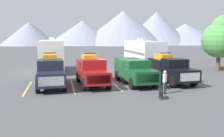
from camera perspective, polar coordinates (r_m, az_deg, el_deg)
The scene contains 16 objects.
ground_plane at distance 20.36m, azimuth 0.50°, elevation -3.66°, with size 240.00×240.00×0.00m, color #47474C.
pickup_truck_a at distance 19.84m, azimuth -14.26°, elevation -0.62°, with size 2.36×5.71×2.65m.
pickup_truck_b at distance 19.89m, azimuth -4.80°, elevation -0.45°, with size 2.31×5.48×2.58m.
pickup_truck_c at distance 20.49m, azimuth 5.17°, elevation -0.41°, with size 2.34×5.79×2.07m.
pickup_truck_d at distance 21.69m, azimuth 13.45°, elevation -0.04°, with size 2.31×5.89×2.52m.
lot_stripe_a at distance 19.89m, azimuth -19.19°, elevation -4.35°, with size 0.12×5.50×0.01m, color gold.
lot_stripe_b at distance 19.75m, azimuth -9.21°, elevation -4.10°, with size 0.12×5.50×0.01m, color gold.
lot_stripe_c at distance 20.21m, azimuth 0.60°, elevation -3.73°, with size 0.12×5.50×0.01m, color gold.
lot_stripe_d at distance 21.23m, azimuth 9.72°, elevation -3.29°, with size 0.12×5.50×0.01m, color gold.
lot_stripe_e at distance 22.72m, azimuth 17.81°, elevation -2.83°, with size 0.12×5.50×0.01m, color gold.
camper_trailer_a at distance 27.77m, azimuth -13.95°, elevation 3.33°, with size 2.58×8.00×3.82m.
camper_trailer_b at distance 29.08m, azimuth 7.33°, elevation 3.56°, with size 2.59×9.14×3.69m.
person_a at distance 17.15m, azimuth 12.30°, elevation -2.77°, with size 0.32×0.29×1.64m.
dog at distance 15.95m, azimuth 11.37°, elevation -5.40°, with size 0.42×0.83×0.66m.
tree_a at distance 30.48m, azimuth 24.16°, elevation 6.74°, with size 4.04×4.04×6.35m.
mountain_ridge at distance 112.18m, azimuth -6.96°, elevation 8.81°, with size 142.79×46.11×15.56m.
Camera 1 is at (-4.38, -19.48, 3.99)m, focal length 38.94 mm.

